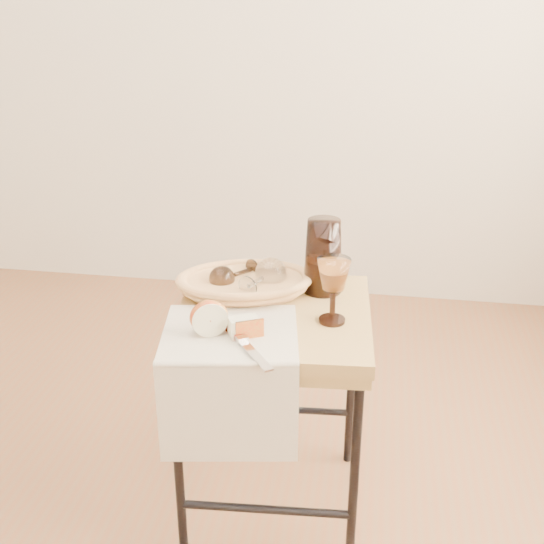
% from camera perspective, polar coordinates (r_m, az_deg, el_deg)
% --- Properties ---
extents(side_table, '(0.53, 0.53, 0.63)m').
position_cam_1_polar(side_table, '(1.92, 0.10, -11.79)').
color(side_table, brown).
rests_on(side_table, floor).
extents(tea_towel, '(0.37, 0.34, 0.01)m').
position_cam_1_polar(tea_towel, '(1.65, -3.53, -5.10)').
color(tea_towel, white).
rests_on(tea_towel, side_table).
extents(bread_basket, '(0.37, 0.30, 0.05)m').
position_cam_1_polar(bread_basket, '(1.85, -2.28, -1.08)').
color(bread_basket, '#AD7242').
rests_on(bread_basket, side_table).
extents(goblet_lying_a, '(0.13, 0.13, 0.07)m').
position_cam_1_polar(goblet_lying_a, '(1.86, -3.09, -0.21)').
color(goblet_lying_a, '#453324').
rests_on(goblet_lying_a, bread_basket).
extents(goblet_lying_b, '(0.14, 0.16, 0.09)m').
position_cam_1_polar(goblet_lying_b, '(1.81, -0.92, -0.57)').
color(goblet_lying_b, white).
rests_on(goblet_lying_b, bread_basket).
extents(pitcher, '(0.21, 0.26, 0.24)m').
position_cam_1_polar(pitcher, '(1.84, 4.29, 1.34)').
color(pitcher, black).
rests_on(pitcher, side_table).
extents(wine_goblet, '(0.10, 0.10, 0.17)m').
position_cam_1_polar(wine_goblet, '(1.68, 5.13, -1.56)').
color(wine_goblet, white).
rests_on(wine_goblet, side_table).
extents(apple_half, '(0.10, 0.08, 0.09)m').
position_cam_1_polar(apple_half, '(1.63, -5.30, -3.74)').
color(apple_half, '#B30205').
rests_on(apple_half, tea_towel).
extents(apple_wedge, '(0.08, 0.06, 0.05)m').
position_cam_1_polar(apple_wedge, '(1.62, -2.40, -4.58)').
color(apple_wedge, beige).
rests_on(apple_wedge, tea_towel).
extents(table_knife, '(0.16, 0.22, 0.02)m').
position_cam_1_polar(table_knife, '(1.59, -2.39, -5.77)').
color(table_knife, silver).
rests_on(table_knife, tea_towel).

